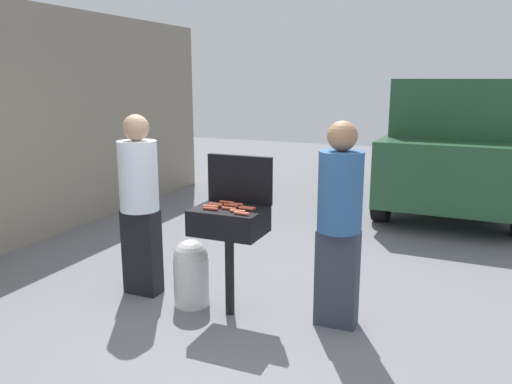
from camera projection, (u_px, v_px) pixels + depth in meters
name	position (u px, v px, depth m)	size (l,w,h in m)	color
ground_plane	(229.00, 324.00, 4.33)	(24.00, 24.00, 0.00)	slate
house_wall_side	(18.00, 126.00, 6.17)	(0.24, 8.00, 2.92)	gray
bbq_grill	(229.00, 225.00, 4.34)	(0.60, 0.44, 0.96)	black
grill_lid_open	(240.00, 179.00, 4.46)	(0.60, 0.05, 0.42)	black
hot_dog_0	(216.00, 205.00, 4.37)	(0.03, 0.03, 0.13)	#C6593D
hot_dog_1	(246.00, 209.00, 4.25)	(0.03, 0.03, 0.13)	#B74C33
hot_dog_2	(216.00, 204.00, 4.40)	(0.03, 0.03, 0.13)	#C6593D
hot_dog_3	(231.00, 206.00, 4.35)	(0.03, 0.03, 0.13)	#AD4228
hot_dog_4	(248.00, 208.00, 4.27)	(0.03, 0.03, 0.13)	#AD4228
hot_dog_5	(236.00, 204.00, 4.39)	(0.03, 0.03, 0.13)	#B74C33
hot_dog_6	(211.00, 209.00, 4.24)	(0.03, 0.03, 0.13)	#AD4228
hot_dog_7	(227.00, 202.00, 4.46)	(0.03, 0.03, 0.13)	#AD4228
hot_dog_8	(229.00, 209.00, 4.24)	(0.03, 0.03, 0.13)	#AD4228
hot_dog_9	(238.00, 211.00, 4.16)	(0.03, 0.03, 0.13)	#C6593D
hot_dog_10	(210.00, 207.00, 4.31)	(0.03, 0.03, 0.13)	#C6593D
hot_dog_11	(242.00, 214.00, 4.09)	(0.03, 0.03, 0.13)	#C6593D
propane_tank	(191.00, 271.00, 4.62)	(0.32, 0.32, 0.62)	silver
person_left	(139.00, 199.00, 4.76)	(0.36, 0.36, 1.71)	black
person_right	(339.00, 218.00, 4.12)	(0.36, 0.36, 1.71)	#333847
parked_minivan	(459.00, 142.00, 8.17)	(2.11, 4.44, 2.02)	#234C2D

